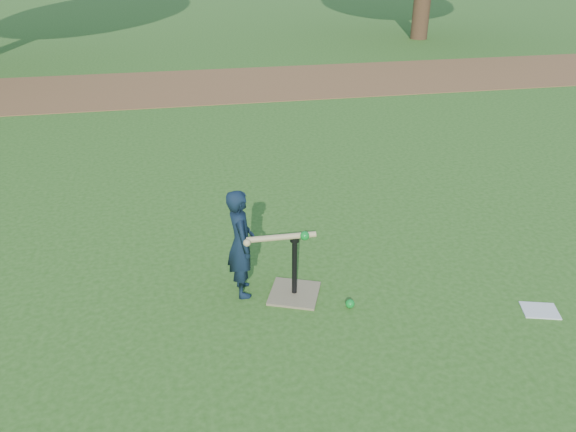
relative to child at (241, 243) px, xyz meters
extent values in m
plane|color=#285116|center=(0.29, 0.14, -0.51)|extent=(80.00, 80.00, 0.00)
cube|color=brown|center=(0.29, 7.64, -0.50)|extent=(24.00, 3.00, 0.01)
imported|color=black|center=(0.00, 0.00, 0.00)|extent=(0.26, 0.38, 1.02)
sphere|color=#0B8023|center=(0.89, -0.43, -0.47)|extent=(0.08, 0.08, 0.08)
cube|color=silver|center=(2.50, -0.79, -0.50)|extent=(0.35, 0.31, 0.01)
cube|color=#7C6C4F|center=(0.45, -0.14, -0.50)|extent=(0.56, 0.56, 0.02)
cylinder|color=black|center=(0.45, -0.14, -0.21)|extent=(0.05, 0.05, 0.55)
cylinder|color=black|center=(0.45, -0.14, 0.08)|extent=(0.08, 0.08, 0.06)
cylinder|color=tan|center=(0.33, -0.16, 0.11)|extent=(0.60, 0.06, 0.05)
sphere|color=tan|center=(0.03, -0.20, 0.11)|extent=(0.06, 0.06, 0.06)
sphere|color=#0B8023|center=(0.53, -0.20, 0.13)|extent=(0.08, 0.08, 0.08)
camera|label=1|loc=(-0.41, -4.26, 2.46)|focal=35.00mm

